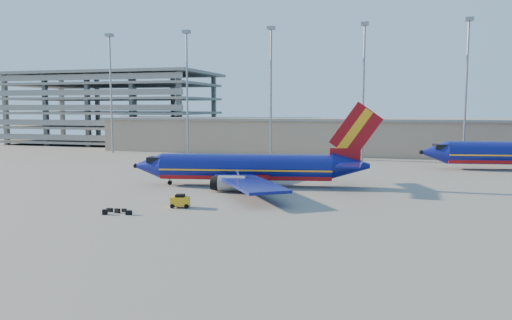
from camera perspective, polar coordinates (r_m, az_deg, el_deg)
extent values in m
plane|color=slate|center=(66.34, -3.90, -3.62)|extent=(220.00, 220.00, 0.00)
cube|color=#9F846D|center=(120.34, 10.07, 2.57)|extent=(120.00, 15.00, 8.00)
cube|color=slate|center=(120.16, 10.11, 4.57)|extent=(122.00, 16.00, 0.60)
cube|color=slate|center=(159.87, -15.93, 2.19)|extent=(60.00, 30.00, 0.70)
cube|color=slate|center=(159.66, -15.97, 3.70)|extent=(60.00, 30.00, 0.70)
cube|color=slate|center=(159.56, -16.01, 5.20)|extent=(60.00, 30.00, 0.70)
cube|color=slate|center=(159.57, -16.06, 6.71)|extent=(60.00, 30.00, 0.70)
cube|color=slate|center=(159.69, -16.10, 8.22)|extent=(60.00, 30.00, 0.70)
cube|color=slate|center=(159.85, -16.14, 9.36)|extent=(62.00, 32.00, 0.80)
cube|color=slate|center=(170.73, -13.71, 5.68)|extent=(1.20, 1.20, 21.00)
cylinder|color=gray|center=(126.83, -16.23, 7.11)|extent=(0.44, 0.44, 28.00)
cube|color=gray|center=(127.95, -16.42, 13.53)|extent=(1.60, 1.60, 0.70)
cylinder|color=gray|center=(117.46, -7.86, 7.40)|extent=(0.44, 0.44, 28.00)
cube|color=gray|center=(118.67, -7.97, 14.32)|extent=(1.60, 1.60, 0.70)
cylinder|color=gray|center=(110.93, 1.72, 7.54)|extent=(0.44, 0.44, 28.00)
cube|color=gray|center=(112.22, 1.74, 14.86)|extent=(1.60, 1.60, 0.70)
cylinder|color=gray|center=(107.78, 12.17, 7.45)|extent=(0.44, 0.44, 28.00)
cube|color=gray|center=(109.10, 12.34, 14.97)|extent=(1.60, 1.60, 0.70)
cylinder|color=gray|center=(108.30, 22.87, 7.10)|extent=(0.44, 0.44, 28.00)
cube|color=gray|center=(109.61, 23.19, 14.59)|extent=(1.60, 1.60, 0.70)
cylinder|color=navy|center=(70.45, -1.18, -0.81)|extent=(24.34, 7.97, 3.71)
cube|color=maroon|center=(70.57, -1.18, -1.58)|extent=(24.21, 7.28, 1.30)
cube|color=#FFA215|center=(70.48, -1.18, -1.02)|extent=(24.34, 8.01, 0.22)
cone|color=navy|center=(73.45, -12.20, -0.67)|extent=(4.81, 4.41, 3.71)
cube|color=black|center=(72.96, -11.24, 0.06)|extent=(2.84, 3.00, 0.80)
cone|color=navy|center=(70.21, 10.77, -0.65)|extent=(5.79, 4.59, 3.71)
cube|color=maroon|center=(70.00, 10.13, 0.45)|extent=(4.24, 1.30, 2.21)
cube|color=maroon|center=(69.88, 11.34, 3.30)|extent=(7.30, 1.64, 8.00)
cube|color=#FFA215|center=(69.86, 11.17, 3.31)|extent=(4.89, 1.29, 6.27)
cube|color=navy|center=(73.50, 10.23, 0.08)|extent=(5.22, 7.08, 0.22)
cube|color=navy|center=(66.74, 10.69, -0.52)|extent=(3.19, 6.50, 0.22)
cube|color=navy|center=(79.12, 0.65, -0.71)|extent=(8.54, 16.28, 0.35)
cube|color=navy|center=(61.71, -0.76, -2.64)|extent=(12.91, 15.66, 0.35)
cube|color=maroon|center=(70.57, -0.77, -1.91)|extent=(6.62, 4.93, 1.00)
cylinder|color=gray|center=(75.92, -1.62, -1.50)|extent=(3.93, 2.72, 2.11)
cylinder|color=gray|center=(65.69, -2.76, -2.69)|extent=(3.93, 2.72, 2.11)
cylinder|color=gray|center=(72.85, -9.83, -2.38)|extent=(0.28, 0.28, 1.10)
cylinder|color=black|center=(72.88, -9.83, -2.56)|extent=(0.68, 0.36, 0.64)
cylinder|color=black|center=(73.16, 0.23, -2.36)|extent=(0.93, 0.69, 0.84)
cylinder|color=black|center=(68.04, -0.18, -3.00)|extent=(0.93, 0.69, 0.84)
cone|color=navy|center=(95.67, 19.60, 0.84)|extent=(5.33, 4.87, 4.13)
cube|color=black|center=(95.94, 20.46, 1.46)|extent=(3.14, 3.32, 0.89)
cube|color=orange|center=(56.31, -8.66, -4.66)|extent=(2.28, 1.66, 0.98)
cube|color=black|center=(56.20, -8.67, -4.07)|extent=(1.22, 1.29, 0.34)
cylinder|color=black|center=(57.06, -9.34, -5.02)|extent=(0.54, 0.30, 0.51)
cylinder|color=black|center=(56.02, -9.54, -5.23)|extent=(0.54, 0.30, 0.51)
cylinder|color=black|center=(56.79, -7.78, -5.04)|extent=(0.54, 0.30, 0.51)
cylinder|color=black|center=(55.75, -7.95, -5.26)|extent=(0.54, 0.30, 0.51)
cube|color=black|center=(55.84, -16.38, -5.49)|extent=(0.63, 0.46, 0.38)
cube|color=black|center=(54.47, -16.89, -5.71)|extent=(0.61, 0.53, 0.54)
cube|color=black|center=(53.67, -14.34, -5.85)|extent=(0.71, 0.50, 0.47)
cube|color=black|center=(54.87, -15.56, -5.62)|extent=(0.61, 0.38, 0.49)
cube|color=black|center=(55.31, -14.84, -5.57)|extent=(0.53, 0.38, 0.36)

